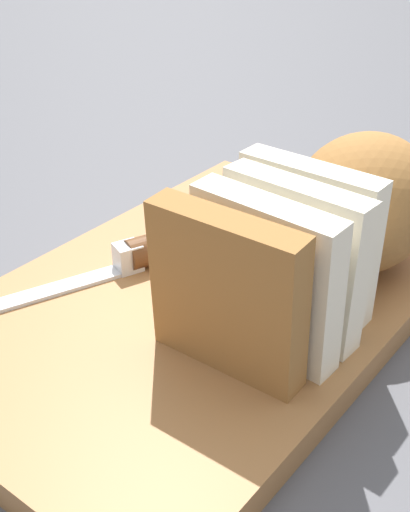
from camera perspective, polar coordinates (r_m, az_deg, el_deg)
ground_plane at (r=0.53m, az=0.00°, el=-4.80°), size 3.00×3.00×0.00m
cutting_board at (r=0.53m, az=0.00°, el=-3.83°), size 0.43×0.28×0.02m
bread_loaf at (r=0.50m, az=10.46°, el=2.48°), size 0.25×0.12×0.11m
bread_knife at (r=0.54m, az=-6.30°, el=-0.13°), size 0.29×0.14×0.03m
crumb_near_knife at (r=0.59m, az=4.85°, el=1.50°), size 0.00×0.00×0.00m
crumb_near_loaf at (r=0.56m, az=4.08°, el=-0.18°), size 0.01×0.01×0.01m
crumb_stray_left at (r=0.55m, az=4.26°, el=-0.60°), size 0.01×0.01×0.01m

